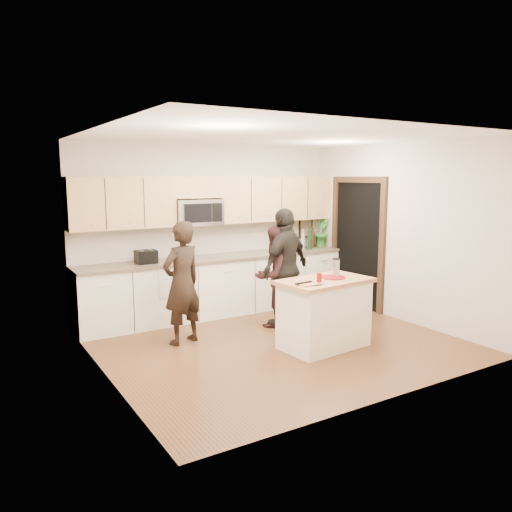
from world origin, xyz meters
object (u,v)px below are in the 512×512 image
toaster (146,257)px  woman_right (286,268)px  island (324,313)px  woman_center (275,276)px  woman_left (182,283)px

toaster → woman_right: size_ratio=0.17×
island → woman_right: size_ratio=0.72×
island → woman_center: (-0.01, 1.14, 0.29)m
toaster → woman_left: 1.04m
island → toaster: 2.74m
woman_center → woman_right: size_ratio=0.85×
woman_left → woman_right: (1.59, -0.09, 0.06)m
woman_center → island: bearing=79.2°
woman_left → toaster: bearing=-99.5°
island → toaster: size_ratio=4.23×
island → woman_left: bearing=138.0°
island → toaster: (-1.63, 2.12, 0.58)m
island → woman_right: (0.10, 1.02, 0.42)m
toaster → woman_left: woman_left is taller
toaster → woman_left: (0.13, -1.01, -0.22)m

